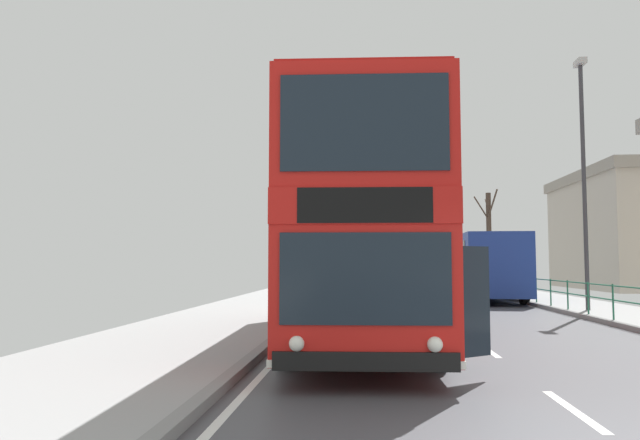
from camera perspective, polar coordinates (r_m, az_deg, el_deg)
double_decker_bus_main at (r=12.78m, az=3.65°, el=-1.30°), size 3.42×10.41×4.44m
background_bus_far_lane at (r=29.42m, az=14.90°, el=-4.17°), size 2.89×10.95×2.93m
pedestrian_railing_far_kerb at (r=21.06m, az=23.36°, el=-6.24°), size 0.05×31.49×0.98m
street_lamp_far_side at (r=22.09m, az=23.86°, el=4.85°), size 0.28×0.60×8.51m
bare_tree_far_00 at (r=42.65m, az=15.84°, el=-1.46°), size 1.53×3.42×6.57m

